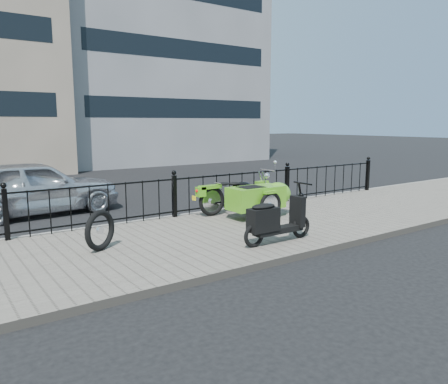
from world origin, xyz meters
TOP-DOWN VIEW (x-y plane):
  - ground at (0.00, 0.00)m, footprint 120.00×120.00m
  - sidewalk at (0.00, -0.50)m, footprint 30.00×3.80m
  - curb at (0.00, 1.44)m, footprint 30.00×0.10m
  - iron_fence at (0.00, 1.30)m, footprint 14.11×0.11m
  - building_grey at (7.00, 16.99)m, footprint 12.00×8.01m
  - motorcycle_sidecar at (1.63, 0.28)m, footprint 2.28×1.48m
  - scooter at (0.39, -1.68)m, footprint 1.56×0.45m
  - spare_tire at (-2.32, -0.34)m, footprint 0.66×0.44m
  - sedan_car at (-2.46, 3.96)m, footprint 4.18×2.00m

SIDE VIEW (x-z plane):
  - ground at x=0.00m, z-range 0.00..0.00m
  - sidewalk at x=0.00m, z-range 0.00..0.12m
  - curb at x=0.00m, z-range 0.00..0.12m
  - spare_tire at x=-2.32m, z-range 0.12..0.82m
  - scooter at x=0.39m, z-range 0.00..1.06m
  - iron_fence at x=0.00m, z-range 0.05..1.12m
  - motorcycle_sidecar at x=1.63m, z-range 0.10..1.09m
  - sedan_car at x=-2.46m, z-range 0.00..1.38m
  - building_grey at x=7.00m, z-range 0.00..15.00m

